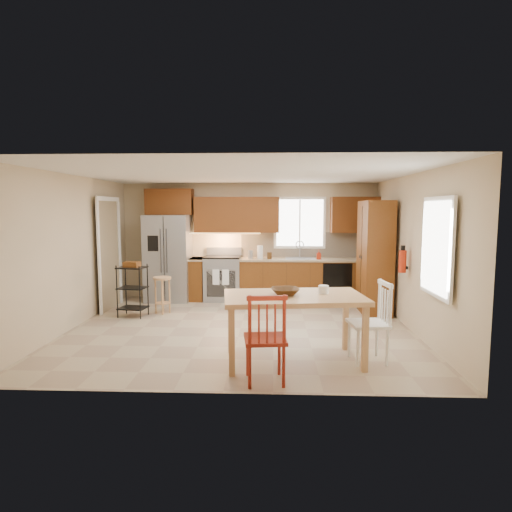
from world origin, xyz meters
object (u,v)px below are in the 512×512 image
object	(u,v)px
table_jar	(323,291)
utility_cart	(133,291)
refrigerator	(169,258)
chair_white	(368,322)
chair_red	(265,337)
table_bowl	(285,295)
bar_stool	(163,295)
soap_bottle	(319,255)
dining_table	(294,329)
range_stove	(223,279)
fire_extinguisher	(403,261)
pantry	(375,257)

from	to	relation	value
table_jar	utility_cart	world-z (taller)	table_jar
refrigerator	chair_white	size ratio (longest dim) A/B	1.77
chair_red	utility_cart	size ratio (longest dim) A/B	1.08
table_bowl	bar_stool	xyz separation A→B (m)	(-2.22, 2.46, -0.52)
table_jar	bar_stool	xyz separation A→B (m)	(-2.71, 2.35, -0.55)
chair_red	soap_bottle	bearing A→B (deg)	69.66
chair_red	utility_cart	world-z (taller)	chair_red
chair_red	chair_white	distance (m)	1.48
chair_white	bar_stool	xyz separation A→B (m)	(-3.28, 2.41, -0.17)
utility_cart	soap_bottle	bearing A→B (deg)	29.84
dining_table	bar_stool	bearing A→B (deg)	126.74
soap_bottle	dining_table	world-z (taller)	soap_bottle
chair_red	dining_table	bearing A→B (deg)	55.03
dining_table	chair_white	size ratio (longest dim) A/B	1.70
table_bowl	utility_cart	xyz separation A→B (m)	(-2.70, 2.21, -0.39)
chair_red	bar_stool	xyz separation A→B (m)	(-1.98, 3.11, -0.17)
range_stove	fire_extinguisher	distance (m)	3.83
chair_red	utility_cart	xyz separation A→B (m)	(-2.46, 2.86, -0.04)
pantry	chair_red	world-z (taller)	pantry
chair_red	table_jar	size ratio (longest dim) A/B	6.15
bar_stool	utility_cart	size ratio (longest dim) A/B	0.72
pantry	fire_extinguisher	distance (m)	1.07
chair_red	table_jar	xyz separation A→B (m)	(0.73, 0.76, 0.38)
soap_bottle	pantry	bearing A→B (deg)	-43.45
fire_extinguisher	pantry	bearing A→B (deg)	100.78
dining_table	utility_cart	world-z (taller)	utility_cart
range_stove	bar_stool	size ratio (longest dim) A/B	1.34
chair_white	utility_cart	xyz separation A→B (m)	(-3.76, 2.16, -0.04)
refrigerator	bar_stool	bearing A→B (deg)	-82.05
dining_table	bar_stool	distance (m)	3.39
dining_table	table_bowl	world-z (taller)	table_bowl
pantry	table_jar	bearing A→B (deg)	-115.75
refrigerator	table_jar	bearing A→B (deg)	-50.79
range_stove	chair_red	world-z (taller)	chair_red
utility_cart	chair_red	bearing A→B (deg)	-41.32
pantry	bar_stool	distance (m)	4.04
soap_bottle	bar_stool	xyz separation A→B (m)	(-3.02, -1.15, -0.65)
soap_bottle	chair_red	xyz separation A→B (m)	(-1.04, -4.26, -0.48)
dining_table	bar_stool	xyz separation A→B (m)	(-2.33, 2.46, -0.08)
refrigerator	dining_table	xyz separation A→B (m)	(2.49, -3.63, -0.48)
refrigerator	fire_extinguisher	distance (m)	4.76
soap_bottle	utility_cart	size ratio (longest dim) A/B	0.20
soap_bottle	fire_extinguisher	size ratio (longest dim) A/B	0.53
range_stove	table_bowl	size ratio (longest dim) A/B	2.60
bar_stool	range_stove	bearing A→B (deg)	43.81
soap_bottle	utility_cart	bearing A→B (deg)	-158.14
pantry	chair_red	xyz separation A→B (m)	(-1.99, -3.36, -0.54)
refrigerator	chair_red	world-z (taller)	refrigerator
refrigerator	pantry	xyz separation A→B (m)	(4.13, -0.93, 0.14)
pantry	range_stove	bearing A→B (deg)	161.71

